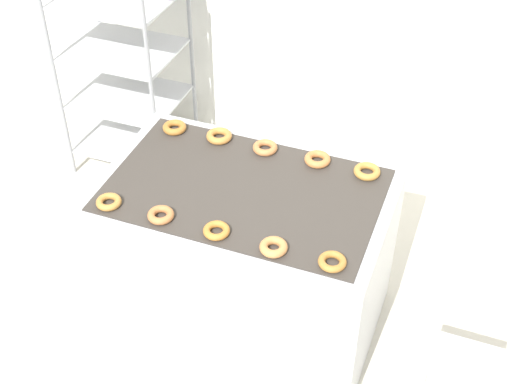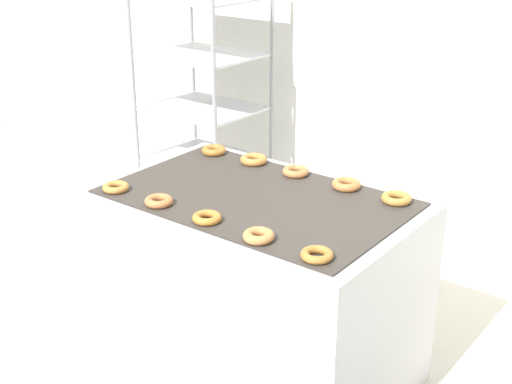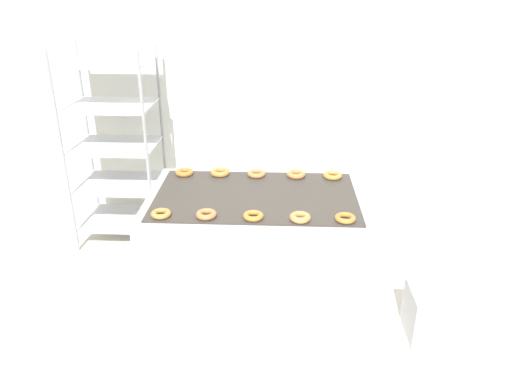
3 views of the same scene
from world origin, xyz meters
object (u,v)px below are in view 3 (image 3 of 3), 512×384
Objects in this scene: fryer_machine at (256,257)px; baking_rack_cart at (116,146)px; donut_near_left at (206,214)px; donut_near_rightmost at (345,218)px; donut_far_rightmost at (333,175)px; donut_near_leftmost at (161,214)px; donut_near_center at (253,216)px; donut_near_right at (300,217)px; donut_far_right at (296,174)px; glaze_bin at (435,314)px; donut_far_center at (256,174)px; donut_far_leftmost at (185,172)px; donut_far_left at (220,172)px.

baking_rack_cart is (-1.15, 0.99, 0.38)m from fryer_machine.
donut_near_left is 1.00× the size of donut_near_rightmost.
fryer_machine is 0.71m from donut_far_rightmost.
donut_near_center is at bearing -0.17° from donut_near_leftmost.
donut_near_right is 0.94× the size of donut_far_right.
donut_near_center reaches higher than fryer_machine.
donut_far_rightmost is (-0.62, 0.46, 0.70)m from glaze_bin.
glaze_bin is at bearing 5.39° from donut_near_left.
donut_far_center is (1.14, -0.69, 0.06)m from baking_rack_cart.
donut_near_leftmost is (0.65, -1.29, 0.06)m from baking_rack_cart.
donut_near_rightmost is at bearing -0.55° from donut_near_left.
donut_near_left is at bearing -55.10° from baking_rack_cart.
donut_far_rightmost is (0.23, 0.61, -0.00)m from donut_near_right.
donut_near_left is (-1.35, -0.13, 0.70)m from glaze_bin.
donut_near_leftmost reaches higher than glaze_bin.
baking_rack_cart reaches higher than glaze_bin.
fryer_machine is 0.59m from donut_far_right.
baking_rack_cart is at bearing 152.70° from glaze_bin.
fryer_machine is at bearing -87.74° from donut_far_center.
glaze_bin is 2.85× the size of donut_near_rightmost.
donut_near_center reaches higher than glaze_bin.
donut_far_right is (-0.01, 0.61, -0.00)m from donut_near_right.
donut_near_center is 0.76m from donut_far_rightmost.
donut_far_leftmost reaches higher than donut_near_left.
donut_near_rightmost is 0.91× the size of donut_far_left.
donut_far_leftmost is at bearing 88.08° from donut_near_leftmost.
donut_near_rightmost is (0.99, -0.00, -0.00)m from donut_near_leftmost.
donut_near_left is (0.25, 0.00, 0.00)m from donut_near_leftmost.
baking_rack_cart is 0.97m from donut_far_leftmost.
donut_near_right is (0.25, -0.01, 0.00)m from donut_near_center.
donut_far_center is (0.24, 0.60, 0.00)m from donut_near_left.
baking_rack_cart is 14.01× the size of donut_near_left.
donut_near_leftmost is 0.94× the size of donut_far_center.
donut_near_right is at bearing -89.46° from donut_far_right.
donut_far_left is at bearing 128.82° from fryer_machine.
donut_far_left reaches higher than donut_far_center.
donut_near_leftmost is 0.95m from donut_far_right.
donut_far_left is (0.90, -0.68, 0.07)m from baking_rack_cart.
donut_near_rightmost reaches higher than fryer_machine.
donut_near_leftmost is at bearing -63.16° from baking_rack_cart.
donut_far_right reaches higher than donut_near_left.
donut_near_right reaches higher than donut_far_center.
donut_far_rightmost is (0.98, 0.59, 0.00)m from donut_near_leftmost.
donut_near_leftmost and donut_near_center have the same top height.
fryer_machine is 11.11× the size of donut_far_center.
glaze_bin is 2.65× the size of donut_far_rightmost.
donut_far_leftmost is (-0.48, 0.30, 0.44)m from fryer_machine.
glaze_bin is at bearing -36.94° from donut_far_rightmost.
donut_near_leftmost is at bearing 179.72° from donut_near_rightmost.
donut_near_left is 0.25m from donut_near_center.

